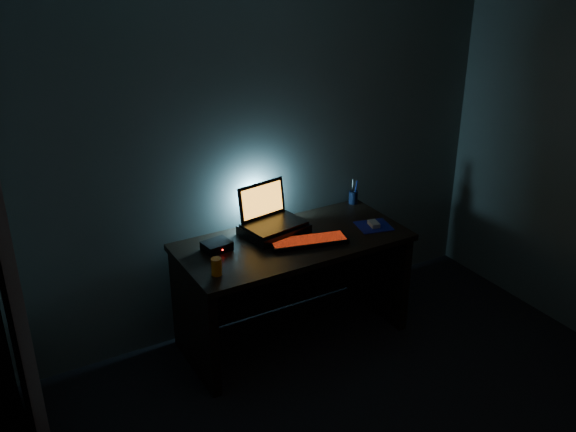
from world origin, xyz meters
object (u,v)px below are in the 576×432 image
(mouse, at_px, (374,224))
(router, at_px, (217,246))
(keyboard, at_px, (309,241))
(juice_glass, at_px, (217,267))
(pen_cup, at_px, (353,197))
(laptop, at_px, (269,214))

(mouse, relative_size, router, 0.51)
(mouse, bearing_deg, keyboard, -167.11)
(mouse, distance_m, juice_glass, 1.19)
(juice_glass, bearing_deg, pen_cup, 20.04)
(keyboard, bearing_deg, juice_glass, -159.03)
(juice_glass, relative_size, router, 0.58)
(keyboard, distance_m, router, 0.58)
(keyboard, height_order, mouse, mouse)
(keyboard, distance_m, pen_cup, 0.74)
(laptop, distance_m, keyboard, 0.33)
(mouse, distance_m, pen_cup, 0.41)
(juice_glass, height_order, router, juice_glass)
(pen_cup, xyz_separation_m, router, (-1.17, -0.19, -0.02))
(keyboard, xyz_separation_m, router, (-0.55, 0.21, 0.01))
(laptop, relative_size, keyboard, 0.80)
(mouse, xyz_separation_m, juice_glass, (-1.19, -0.08, 0.03))
(laptop, relative_size, pen_cup, 4.49)
(juice_glass, distance_m, router, 0.31)
(keyboard, distance_m, mouse, 0.51)
(laptop, height_order, juice_glass, laptop)
(laptop, relative_size, mouse, 4.47)
(pen_cup, relative_size, juice_glass, 0.88)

